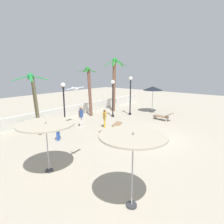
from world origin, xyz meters
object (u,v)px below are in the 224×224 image
(guest_2, at_px, (58,127))
(lounge_chair_0, at_px, (163,116))
(palm_tree_0, at_px, (34,96))
(lamp_post_1, at_px, (130,90))
(patio_umbrella_0, at_px, (133,139))
(palm_tree_2, at_px, (89,87))
(palm_tree_3, at_px, (114,79))
(lounge_chair_1, at_px, (111,129))
(patio_umbrella_1, at_px, (153,89))
(patio_umbrella_2, at_px, (46,126))
(guest_1, at_px, (81,115))
(lamp_post_0, at_px, (64,100))
(seagull_0, at_px, (75,88))
(lamp_post_2, at_px, (113,93))
(guest_0, at_px, (105,117))

(guest_2, bearing_deg, lounge_chair_0, -18.94)
(palm_tree_0, relative_size, lamp_post_1, 1.12)
(patio_umbrella_0, height_order, palm_tree_2, palm_tree_2)
(lounge_chair_0, bearing_deg, palm_tree_3, 85.24)
(lounge_chair_0, xyz_separation_m, lounge_chair_1, (-6.21, 1.29, 0.00))
(patio_umbrella_0, xyz_separation_m, palm_tree_2, (8.62, 10.75, 0.52))
(lounge_chair_1, bearing_deg, lounge_chair_0, -11.70)
(patio_umbrella_1, relative_size, lamp_post_1, 0.73)
(patio_umbrella_2, distance_m, guest_1, 7.42)
(lamp_post_0, xyz_separation_m, seagull_0, (-3.89, -6.00, 1.56))
(patio_umbrella_1, distance_m, palm_tree_3, 4.44)
(patio_umbrella_2, height_order, palm_tree_3, palm_tree_3)
(patio_umbrella_1, bearing_deg, lamp_post_1, 156.17)
(patio_umbrella_0, relative_size, guest_2, 1.80)
(guest_1, bearing_deg, lounge_chair_0, -35.49)
(patio_umbrella_1, bearing_deg, palm_tree_2, 144.67)
(lamp_post_0, bearing_deg, patio_umbrella_0, -115.42)
(lamp_post_0, bearing_deg, lounge_chair_1, -75.61)
(lounge_chair_0, height_order, seagull_0, seagull_0)
(lamp_post_2, height_order, guest_1, lamp_post_2)
(patio_umbrella_1, height_order, lamp_post_0, lamp_post_0)
(lamp_post_0, height_order, lamp_post_2, lamp_post_0)
(patio_umbrella_0, distance_m, patio_umbrella_2, 4.38)
(lamp_post_2, bearing_deg, lamp_post_1, -25.39)
(patio_umbrella_0, relative_size, patio_umbrella_2, 1.09)
(lounge_chair_1, xyz_separation_m, seagull_0, (-4.92, -1.96, 3.49))
(patio_umbrella_0, bearing_deg, guest_0, 46.63)
(patio_umbrella_1, relative_size, palm_tree_3, 0.49)
(patio_umbrella_0, xyz_separation_m, guest_0, (6.56, 6.95, -1.59))
(palm_tree_2, relative_size, lounge_chair_0, 2.62)
(patio_umbrella_1, xyz_separation_m, lounge_chair_1, (-8.83, -1.22, -2.22))
(guest_0, xyz_separation_m, guest_1, (-1.06, 1.68, 0.08))
(patio_umbrella_2, height_order, guest_2, patio_umbrella_2)
(patio_umbrella_0, relative_size, palm_tree_0, 0.62)
(guest_0, bearing_deg, patio_umbrella_2, -159.63)
(lounge_chair_0, xyz_separation_m, guest_1, (-6.25, 4.46, 0.59))
(lamp_post_0, bearing_deg, palm_tree_0, 179.10)
(guest_0, relative_size, seagull_0, 1.33)
(lamp_post_0, relative_size, lounge_chair_1, 1.93)
(patio_umbrella_2, height_order, guest_1, patio_umbrella_2)
(patio_umbrella_1, xyz_separation_m, lamp_post_1, (-2.68, 1.18, 0.02))
(patio_umbrella_2, relative_size, lounge_chair_1, 1.33)
(palm_tree_0, relative_size, lounge_chair_0, 2.37)
(patio_umbrella_1, xyz_separation_m, palm_tree_2, (-5.75, 4.08, 0.40))
(guest_0, height_order, guest_1, guest_1)
(palm_tree_2, height_order, guest_2, palm_tree_2)
(palm_tree_2, xyz_separation_m, guest_2, (-6.32, -3.34, -2.11))
(lamp_post_0, height_order, lamp_post_1, lamp_post_1)
(patio_umbrella_0, xyz_separation_m, guest_1, (5.50, 8.63, -1.51))
(patio_umbrella_2, height_order, seagull_0, seagull_0)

